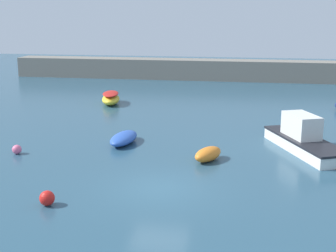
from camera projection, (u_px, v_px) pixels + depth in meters
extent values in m
cube|color=#284C60|center=(159.00, 190.00, 20.00)|extent=(120.00, 120.00, 0.20)
cube|color=slate|center=(216.00, 70.00, 51.73)|extent=(45.72, 2.87, 2.18)
ellipsoid|color=#2D56B7|center=(124.00, 138.00, 26.68)|extent=(1.49, 2.99, 0.64)
cube|color=white|center=(304.00, 146.00, 25.25)|extent=(4.09, 6.44, 0.57)
cube|color=black|center=(305.00, 140.00, 25.17)|extent=(4.17, 6.57, 0.12)
cube|color=silver|center=(301.00, 127.00, 25.46)|extent=(2.08, 2.65, 1.36)
ellipsoid|color=orange|center=(208.00, 154.00, 23.59)|extent=(1.71, 2.15, 0.70)
ellipsoid|color=yellow|center=(111.00, 99.00, 38.16)|extent=(2.11, 3.57, 0.80)
ellipsoid|color=red|center=(111.00, 94.00, 38.05)|extent=(1.90, 3.21, 0.24)
sphere|color=red|center=(47.00, 198.00, 18.14)|extent=(0.60, 0.60, 0.60)
sphere|color=#EA668C|center=(17.00, 149.00, 24.74)|extent=(0.50, 0.50, 0.50)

